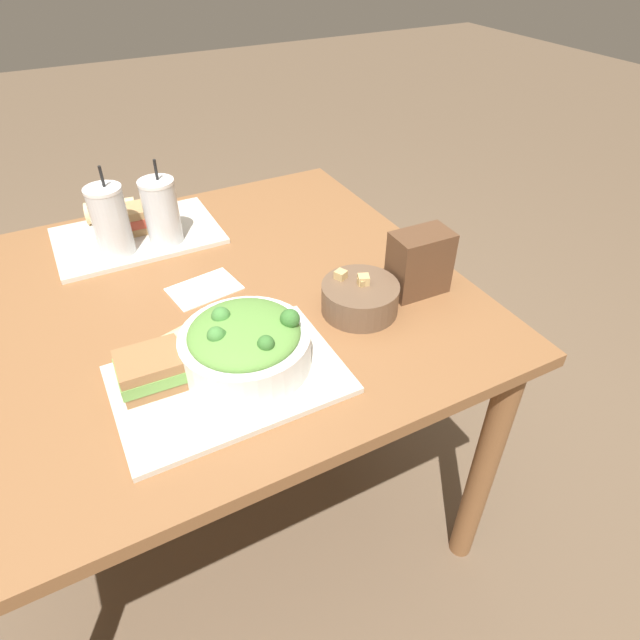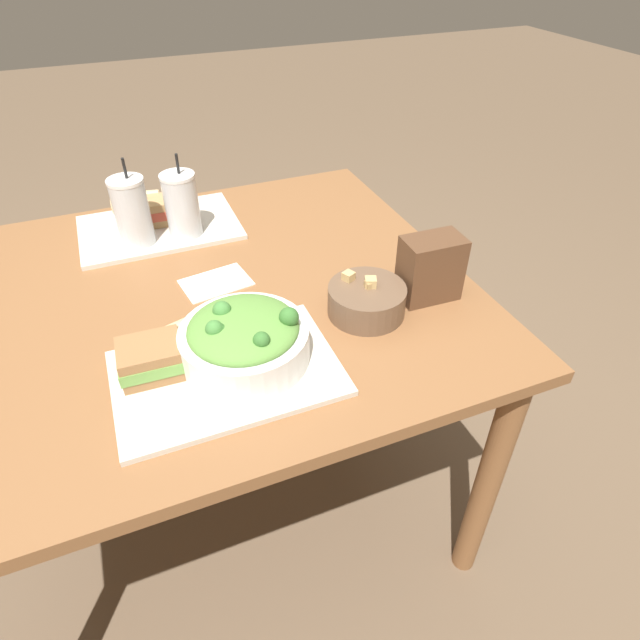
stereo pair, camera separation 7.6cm
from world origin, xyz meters
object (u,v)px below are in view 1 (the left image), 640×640
baguette_near (190,338)px  napkin_folded (204,289)px  drink_cup_dark (111,223)px  baguette_far (112,211)px  drink_cup_red (162,213)px  soup_bowl (360,297)px  sandwich_near (152,370)px  chip_bag (420,263)px  salad_bowl (245,343)px  sandwich_far (129,220)px

baguette_near → napkin_folded: (0.09, 0.20, -0.04)m
drink_cup_dark → napkin_folded: bearing=-59.4°
baguette_far → drink_cup_red: bearing=-140.1°
soup_bowl → drink_cup_dark: bearing=131.4°
sandwich_near → chip_bag: size_ratio=0.83×
salad_bowl → chip_bag: 0.44m
salad_bowl → sandwich_far: (-0.08, 0.61, -0.02)m
napkin_folded → soup_bowl: bearing=-40.3°
drink_cup_dark → soup_bowl: bearing=-48.6°
salad_bowl → baguette_near: bearing=133.1°
drink_cup_red → baguette_far: bearing=119.3°
salad_bowl → sandwich_near: size_ratio=2.00×
chip_bag → soup_bowl: bearing=-176.2°
salad_bowl → soup_bowl: salad_bowl is taller
napkin_folded → baguette_far: bearing=105.9°
soup_bowl → sandwich_far: size_ratio=1.27×
drink_cup_dark → drink_cup_red: size_ratio=1.03×
drink_cup_red → napkin_folded: bearing=-85.3°
baguette_far → drink_cup_red: size_ratio=0.64×
sandwich_far → baguette_far: sandwich_far is taller
baguette_near → drink_cup_red: bearing=-26.6°
sandwich_near → drink_cup_red: bearing=74.6°
soup_bowl → sandwich_near: size_ratio=1.37×
sandwich_far → chip_bag: chip_bag is taller
drink_cup_dark → baguette_near: bearing=-83.3°
baguette_far → chip_bag: (0.54, -0.63, 0.03)m
baguette_near → sandwich_far: 0.53m
baguette_near → salad_bowl: bearing=-154.5°
baguette_far → drink_cup_dark: drink_cup_dark is taller
salad_bowl → sandwich_far: bearing=97.5°
salad_bowl → drink_cup_red: drink_cup_red is taller
soup_bowl → napkin_folded: 0.36m
sandwich_far → drink_cup_red: size_ratio=0.61×
drink_cup_dark → napkin_folded: size_ratio=1.33×
baguette_near → baguette_far: size_ratio=1.26×
soup_bowl → baguette_far: size_ratio=1.21×
drink_cup_dark → chip_bag: size_ratio=1.53×
baguette_near → chip_bag: 0.51m
sandwich_far → napkin_folded: bearing=-71.9°
salad_bowl → drink_cup_dark: drink_cup_dark is taller
salad_bowl → sandwich_far: salad_bowl is taller
salad_bowl → napkin_folded: size_ratio=1.46×
sandwich_far → sandwich_near: bearing=-95.3°
salad_bowl → drink_cup_dark: (-0.13, 0.52, 0.03)m
baguette_far → drink_cup_red: 0.20m
drink_cup_dark → chip_bag: 0.73m
baguette_near → napkin_folded: 0.22m
sandwich_far → drink_cup_red: 0.12m
baguette_near → napkin_folded: size_ratio=1.04×
sandwich_near → salad_bowl: bearing=-7.3°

